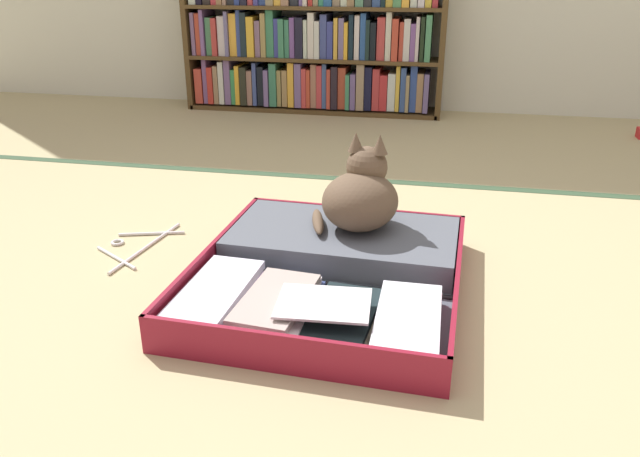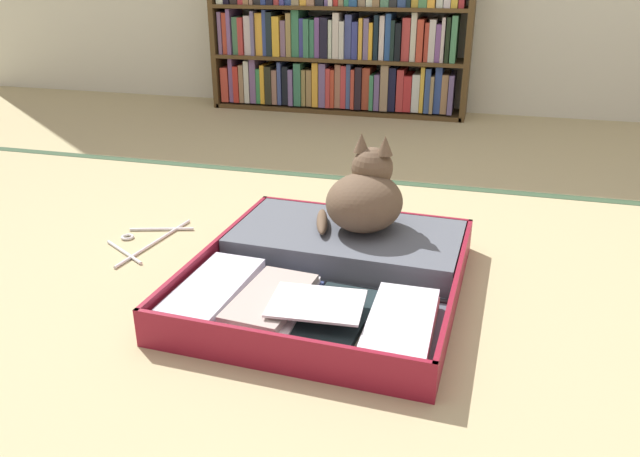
{
  "view_description": "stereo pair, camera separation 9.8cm",
  "coord_description": "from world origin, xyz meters",
  "px_view_note": "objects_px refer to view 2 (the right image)",
  "views": [
    {
      "loc": [
        0.17,
        -1.31,
        0.81
      ],
      "look_at": [
        -0.12,
        0.15,
        0.17
      ],
      "focal_mm": 35.06,
      "sensor_mm": 36.0,
      "label": 1
    },
    {
      "loc": [
        0.26,
        -1.29,
        0.81
      ],
      "look_at": [
        -0.12,
        0.15,
        0.17
      ],
      "focal_mm": 35.06,
      "sensor_mm": 36.0,
      "label": 2
    }
  ],
  "objects_px": {
    "bookshelf": "(337,35)",
    "clothes_hanger": "(146,241)",
    "open_suitcase": "(331,269)",
    "black_cat": "(366,197)"
  },
  "relations": [
    {
      "from": "open_suitcase",
      "to": "black_cat",
      "type": "xyz_separation_m",
      "value": [
        0.05,
        0.18,
        0.15
      ]
    },
    {
      "from": "open_suitcase",
      "to": "clothes_hanger",
      "type": "xyz_separation_m",
      "value": [
        -0.63,
        0.11,
        -0.04
      ]
    },
    {
      "from": "bookshelf",
      "to": "black_cat",
      "type": "xyz_separation_m",
      "value": [
        0.55,
        -1.9,
        -0.24
      ]
    },
    {
      "from": "bookshelf",
      "to": "open_suitcase",
      "type": "height_order",
      "value": "bookshelf"
    },
    {
      "from": "bookshelf",
      "to": "open_suitcase",
      "type": "relative_size",
      "value": 1.85
    },
    {
      "from": "bookshelf",
      "to": "clothes_hanger",
      "type": "bearing_deg",
      "value": -93.86
    },
    {
      "from": "bookshelf",
      "to": "open_suitcase",
      "type": "distance_m",
      "value": 2.17
    },
    {
      "from": "open_suitcase",
      "to": "black_cat",
      "type": "relative_size",
      "value": 2.79
    },
    {
      "from": "bookshelf",
      "to": "clothes_hanger",
      "type": "relative_size",
      "value": 3.92
    },
    {
      "from": "bookshelf",
      "to": "black_cat",
      "type": "height_order",
      "value": "bookshelf"
    }
  ]
}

